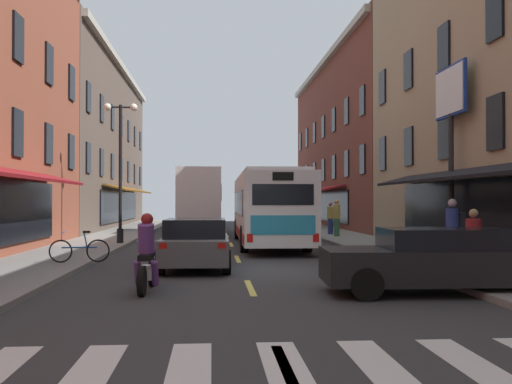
# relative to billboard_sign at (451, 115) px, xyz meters

# --- Properties ---
(ground_plane) EXTENTS (34.80, 80.00, 0.10)m
(ground_plane) POSITION_rel_billboard_sign_xyz_m (-7.05, -2.48, -4.83)
(ground_plane) COLOR #333335
(lane_centre_dashes) EXTENTS (0.14, 73.90, 0.01)m
(lane_centre_dashes) POSITION_rel_billboard_sign_xyz_m (-7.05, -2.73, -4.78)
(lane_centre_dashes) COLOR #DBCC4C
(lane_centre_dashes) RESTS_ON ground
(crosswalk_near) EXTENTS (7.10, 2.80, 0.01)m
(crosswalk_near) POSITION_rel_billboard_sign_xyz_m (-7.05, -12.48, -4.78)
(crosswalk_near) COLOR silver
(crosswalk_near) RESTS_ON ground
(sidewalk_left) EXTENTS (3.00, 80.00, 0.14)m
(sidewalk_left) POSITION_rel_billboard_sign_xyz_m (-12.95, -2.48, -4.71)
(sidewalk_left) COLOR gray
(sidewalk_left) RESTS_ON ground
(sidewalk_right) EXTENTS (3.00, 80.00, 0.14)m
(sidewalk_right) POSITION_rel_billboard_sign_xyz_m (-1.15, -2.48, -4.71)
(sidewalk_right) COLOR gray
(sidewalk_right) RESTS_ON ground
(billboard_sign) EXTENTS (0.40, 2.38, 6.26)m
(billboard_sign) POSITION_rel_billboard_sign_xyz_m (0.00, 0.00, 0.00)
(billboard_sign) COLOR black
(billboard_sign) RESTS_ON sidewalk_right
(transit_bus) EXTENTS (2.75, 12.35, 3.10)m
(transit_bus) POSITION_rel_billboard_sign_xyz_m (-5.48, 6.61, -3.15)
(transit_bus) COLOR white
(transit_bus) RESTS_ON ground
(box_truck) EXTENTS (2.53, 8.13, 3.74)m
(box_truck) POSITION_rel_billboard_sign_xyz_m (-8.63, 16.14, -2.83)
(box_truck) COLOR black
(box_truck) RESTS_ON ground
(sedan_near) EXTENTS (4.71, 2.12, 1.35)m
(sedan_near) POSITION_rel_billboard_sign_xyz_m (-3.24, -7.12, -4.08)
(sedan_near) COLOR black
(sedan_near) RESTS_ON ground
(sedan_mid) EXTENTS (1.98, 4.66, 1.26)m
(sedan_mid) POSITION_rel_billboard_sign_xyz_m (-8.53, 27.16, -4.12)
(sedan_mid) COLOR black
(sedan_mid) RESTS_ON ground
(sedan_far) EXTENTS (1.98, 4.24, 1.41)m
(sedan_far) POSITION_rel_billboard_sign_xyz_m (-8.35, -2.20, -4.06)
(sedan_far) COLOR #515154
(sedan_far) RESTS_ON ground
(motorcycle_rider) EXTENTS (0.62, 2.07, 1.66)m
(motorcycle_rider) POSITION_rel_billboard_sign_xyz_m (-9.27, -6.36, -4.07)
(motorcycle_rider) COLOR black
(motorcycle_rider) RESTS_ON ground
(bicycle_near) EXTENTS (1.71, 0.48, 0.91)m
(bicycle_near) POSITION_rel_billboard_sign_xyz_m (-11.72, -1.58, -4.28)
(bicycle_near) COLOR black
(bicycle_near) RESTS_ON sidewalk_left
(pedestrian_near) EXTENTS (0.51, 0.36, 1.84)m
(pedestrian_near) POSITION_rel_billboard_sign_xyz_m (-1.26, -3.18, -3.66)
(pedestrian_near) COLOR black
(pedestrian_near) RESTS_ON sidewalk_right
(pedestrian_mid) EXTENTS (0.36, 0.36, 1.59)m
(pedestrian_mid) POSITION_rel_billboard_sign_xyz_m (-1.87, -5.81, -3.83)
(pedestrian_mid) COLOR #4C4C51
(pedestrian_mid) RESTS_ON sidewalk_right
(pedestrian_far) EXTENTS (0.36, 0.36, 1.84)m
(pedestrian_far) POSITION_rel_billboard_sign_xyz_m (-1.64, 10.39, -3.68)
(pedestrian_far) COLOR #33663F
(pedestrian_far) RESTS_ON sidewalk_right
(pedestrian_rear) EXTENTS (0.36, 0.36, 1.72)m
(pedestrian_rear) POSITION_rel_billboard_sign_xyz_m (-1.56, 12.35, -3.76)
(pedestrian_rear) COLOR navy
(pedestrian_rear) RESTS_ON sidewalk_right
(street_lamp_twin) EXTENTS (1.42, 0.32, 5.93)m
(street_lamp_twin) POSITION_rel_billboard_sign_xyz_m (-11.78, 6.45, -1.38)
(street_lamp_twin) COLOR black
(street_lamp_twin) RESTS_ON sidewalk_left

